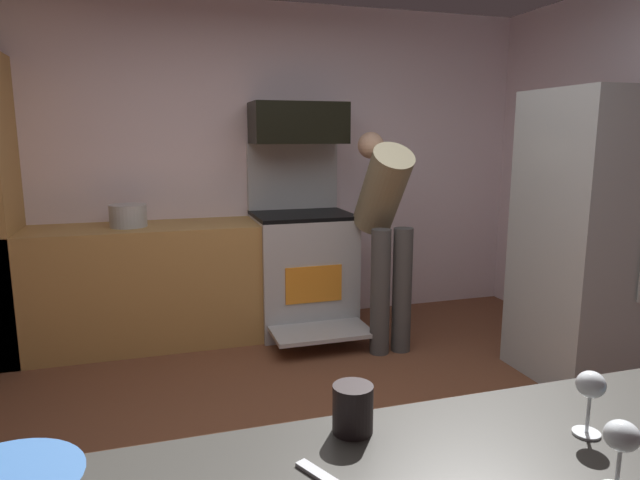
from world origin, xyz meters
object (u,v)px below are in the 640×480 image
wine_glass_far (590,389)px  microwave (298,123)px  oven_range (302,267)px  stock_pot (128,216)px  refrigerator (600,237)px  person_cook (385,222)px  wine_glass_mid (621,441)px  mug_coffee (353,409)px

wine_glass_far → microwave: bearing=85.8°
oven_range → stock_pot: oven_range is taller
oven_range → microwave: size_ratio=2.02×
oven_range → refrigerator: 2.17m
person_cook → wine_glass_mid: 3.05m
microwave → wine_glass_mid: (-0.35, -3.59, -0.65)m
microwave → person_cook: size_ratio=0.47×
microwave → wine_glass_far: microwave is taller
person_cook → oven_range: bearing=130.5°
oven_range → wine_glass_far: size_ratio=10.09×
oven_range → mug_coffee: (-0.74, -3.15, 0.45)m
microwave → refrigerator: refrigerator is taller
wine_glass_mid → stock_pot: (-0.96, 3.51, -0.02)m
oven_range → stock_pot: (-1.31, 0.02, 0.48)m
wine_glass_mid → microwave: bearing=84.4°
microwave → oven_range: bearing=-90.0°
mug_coffee → person_cook: bearing=64.9°
microwave → stock_pot: bearing=-176.5°
oven_range → wine_glass_mid: bearing=-95.7°
refrigerator → wine_glass_mid: (-1.94, -2.08, 0.09)m
person_cook → mug_coffee: person_cook is taller
oven_range → person_cook: bearing=-49.5°
wine_glass_mid → wine_glass_far: bearing=61.5°
wine_glass_far → stock_pot: bearing=107.6°
microwave → person_cook: (0.47, -0.65, -0.71)m
refrigerator → mug_coffee: size_ratio=16.77×
oven_range → person_cook: (0.47, -0.55, 0.43)m
oven_range → wine_glass_mid: (-0.35, -3.49, 0.50)m
microwave → mug_coffee: size_ratio=6.77×
oven_range → microwave: microwave is taller
oven_range → microwave: (0.00, 0.10, 1.15)m
refrigerator → person_cook: size_ratio=1.16×
refrigerator → wine_glass_far: bearing=-134.2°
microwave → stock_pot: (-1.31, -0.08, -0.67)m
refrigerator → wine_glass_far: (-1.84, -1.90, 0.09)m
oven_range → microwave: 1.15m
refrigerator → microwave: bearing=136.5°
person_cook → stock_pot: (-1.78, 0.57, 0.04)m
refrigerator → mug_coffee: refrigerator is taller
wine_glass_far → mug_coffee: size_ratio=1.35×
stock_pot → wine_glass_far: bearing=-72.4°
wine_glass_far → stock_pot: size_ratio=0.56×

